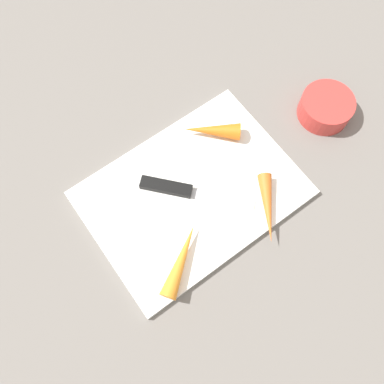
% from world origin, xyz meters
% --- Properties ---
extents(ground_plane, '(1.40, 1.40, 0.00)m').
position_xyz_m(ground_plane, '(0.00, 0.00, 0.00)').
color(ground_plane, slate).
extents(cutting_board, '(0.36, 0.26, 0.01)m').
position_xyz_m(cutting_board, '(0.00, 0.00, 0.01)').
color(cutting_board, white).
rests_on(cutting_board, ground_plane).
extents(knife, '(0.15, 0.16, 0.01)m').
position_xyz_m(knife, '(-0.02, 0.02, 0.02)').
color(knife, '#B7B7BC').
rests_on(knife, cutting_board).
extents(carrot_shortest, '(0.10, 0.09, 0.03)m').
position_xyz_m(carrot_shortest, '(0.09, 0.07, 0.03)').
color(carrot_shortest, orange).
rests_on(carrot_shortest, cutting_board).
extents(carrot_longest, '(0.12, 0.09, 0.03)m').
position_xyz_m(carrot_longest, '(-0.09, -0.09, 0.03)').
color(carrot_longest, orange).
rests_on(carrot_longest, cutting_board).
extents(carrot_medium, '(0.09, 0.11, 0.02)m').
position_xyz_m(carrot_medium, '(0.08, -0.10, 0.02)').
color(carrot_medium, orange).
rests_on(carrot_medium, cutting_board).
extents(small_bowl, '(0.10, 0.10, 0.04)m').
position_xyz_m(small_bowl, '(0.30, -0.01, 0.02)').
color(small_bowl, red).
rests_on(small_bowl, ground_plane).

